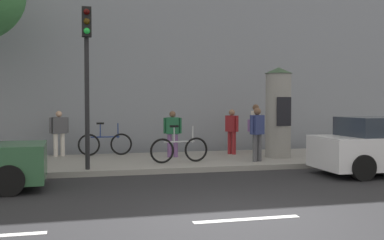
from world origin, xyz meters
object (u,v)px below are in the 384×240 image
Objects in this scene: bicycle_upright at (179,149)px; pedestrian_in_red_top at (59,130)px; pedestrian_tallest at (257,130)px; pedestrian_with_backpack at (173,131)px; traffic_light at (87,61)px; bicycle_leaning at (105,144)px; poster_column at (278,112)px; pedestrian_in_light_jacket at (232,128)px; pedestrian_with_bag at (256,124)px.

pedestrian_in_red_top is at bearing 144.59° from bicycle_upright.
pedestrian_with_backpack is (-2.19, 1.67, -0.09)m from pedestrian_tallest.
pedestrian_with_backpack is 1.45m from bicycle_upright.
pedestrian_with_backpack is (2.72, 2.23, -1.97)m from traffic_light.
bicycle_leaning is (-2.06, 1.02, -0.46)m from pedestrian_with_backpack.
pedestrian_with_backpack is 0.84× the size of bicycle_upright.
pedestrian_tallest is (4.91, 0.56, -1.88)m from traffic_light.
poster_column is 3.56m from bicycle_upright.
pedestrian_with_backpack reaches higher than bicycle_leaning.
pedestrian_in_light_jacket is at bearing 134.66° from poster_column.
pedestrian_in_light_jacket is 4.26m from bicycle_leaning.
pedestrian_tallest is 2.75m from pedestrian_with_backpack.
bicycle_upright is at bearing -142.35° from pedestrian_in_light_jacket.
pedestrian_in_red_top is at bearing 163.03° from pedestrian_with_backpack.
traffic_light is at bearing -76.28° from pedestrian_in_red_top.
traffic_light is 2.36× the size of bicycle_upright.
poster_column reaches higher than pedestrian_tallest.
pedestrian_in_red_top is (-0.81, 3.31, -1.95)m from traffic_light.
bicycle_leaning is (-4.17, 0.69, -0.48)m from pedestrian_in_light_jacket.
pedestrian_with_backpack is 1.00× the size of pedestrian_in_red_top.
traffic_light reaches higher than poster_column.
traffic_light reaches higher than pedestrian_tallest.
bicycle_leaning is (-5.33, 1.86, -1.06)m from poster_column.
pedestrian_with_backpack is at bearing -166.34° from pedestrian_with_bag.
pedestrian_with_bag is 1.14× the size of pedestrian_in_red_top.
bicycle_leaning is at bearing 153.64° from pedestrian_with_backpack.
pedestrian_with_backpack is at bearing 142.72° from pedestrian_tallest.
pedestrian_in_red_top reaches higher than bicycle_leaning.
pedestrian_with_bag is at bearing 13.66° from pedestrian_with_backpack.
poster_column reaches higher than pedestrian_in_light_jacket.
poster_column is at bearing -14.37° from pedestrian_with_backpack.
pedestrian_in_light_jacket is 1.03× the size of pedestrian_with_backpack.
pedestrian_in_light_jacket is 5.69m from pedestrian_in_red_top.
bicycle_leaning is 1.00× the size of bicycle_upright.
traffic_light is at bearing -161.78° from bicycle_upright.
poster_column is 1.94× the size of pedestrian_with_backpack.
traffic_light reaches higher than pedestrian_with_bag.
pedestrian_tallest is at bearing 6.56° from traffic_light.
poster_column is 1.63× the size of bicycle_upright.
bicycle_upright is (-0.09, -1.37, -0.46)m from pedestrian_with_backpack.
traffic_light is 2.35× the size of bicycle_leaning.
pedestrian_tallest is at bearing -87.78° from pedestrian_in_light_jacket.
traffic_light is 2.83× the size of pedestrian_with_backpack.
pedestrian_tallest is 0.94× the size of pedestrian_with_bag.
bicycle_leaning is (1.46, -0.05, -0.47)m from pedestrian_in_red_top.
pedestrian_with_backpack is (-3.27, 0.84, -0.61)m from poster_column.
bicycle_upright is at bearing -93.73° from pedestrian_with_backpack.
pedestrian_in_red_top is (-6.68, 0.31, -0.12)m from pedestrian_with_bag.
pedestrian_with_bag is (-0.11, 1.60, -0.47)m from poster_column.
pedestrian_in_red_top is at bearing 172.49° from pedestrian_in_light_jacket.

